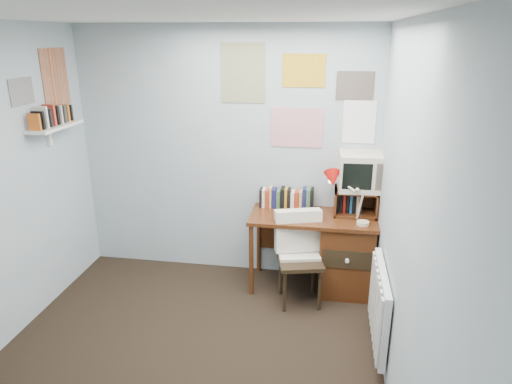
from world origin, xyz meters
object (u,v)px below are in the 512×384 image
desk_lamp (364,203)px  tv_riser (355,202)px  desk_chair (300,262)px  crt_tv (361,170)px  wall_shelf (55,126)px  desk (340,251)px  radiator (380,306)px

desk_lamp → tv_riser: (-0.06, 0.26, -0.08)m
desk_chair → crt_tv: (0.51, 0.44, 0.78)m
tv_riser → wall_shelf: bearing=-169.7°
desk_chair → tv_riser: tv_riser is taller
desk → desk_chair: desk_chair is taller
desk_lamp → wall_shelf: (-2.75, -0.23, 0.66)m
radiator → wall_shelf: 3.15m
desk → desk_lamp: bearing=-38.8°
desk_lamp → tv_riser: bearing=123.5°
tv_riser → radiator: (0.17, -1.04, -0.47)m
crt_tv → radiator: (0.14, -1.06, -0.78)m
desk_chair → desk_lamp: 0.79m
tv_riser → crt_tv: crt_tv is taller
desk → wall_shelf: size_ratio=1.94×
wall_shelf → desk_lamp: bearing=4.9°
desk_lamp → wall_shelf: size_ratio=0.66×
desk → tv_riser: tv_riser is taller
tv_riser → radiator: size_ratio=0.50×
desk_chair → tv_riser: size_ratio=2.10×
tv_riser → crt_tv: (0.03, 0.02, 0.31)m
desk_chair → radiator: 0.90m
tv_riser → radiator: bearing=-80.7°
desk_lamp → crt_tv: 0.36m
tv_riser → radiator: 1.15m
desk_chair → desk_lamp: size_ratio=2.06×
radiator → desk_chair: bearing=136.3°
tv_riser → desk_chair: bearing=-139.4°
desk_lamp → tv_riser: size_ratio=1.02×
desk → crt_tv: size_ratio=3.00×
wall_shelf → desk_chair: bearing=1.9°
wall_shelf → crt_tv: bearing=10.6°
desk → desk_lamp: desk_lamp is taller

